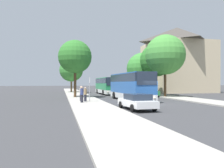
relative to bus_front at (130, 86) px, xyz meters
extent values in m
plane|color=#38383A|center=(1.07, -4.74, -1.88)|extent=(300.00, 300.00, 0.00)
cube|color=#A39E93|center=(-5.93, -4.74, -1.81)|extent=(4.00, 120.00, 0.15)
cube|color=#A39E93|center=(8.07, -4.74, -1.81)|extent=(4.00, 120.00, 0.15)
cube|color=#C6B28E|center=(18.88, 21.23, 4.10)|extent=(14.12, 12.97, 11.97)
pyramid|color=#423D38|center=(18.88, 21.23, 12.04)|extent=(14.12, 12.97, 3.89)
cube|color=silver|center=(0.00, 0.01, -1.26)|extent=(2.90, 10.71, 0.70)
cube|color=#285BA8|center=(0.00, 0.01, -0.16)|extent=(2.90, 10.71, 1.49)
cube|color=#232D3D|center=(0.00, 0.01, 1.06)|extent=(2.92, 10.50, 0.95)
cube|color=#285BA8|center=(0.00, 0.01, 1.59)|extent=(2.84, 10.49, 0.12)
cube|color=#232D3D|center=(0.16, -5.33, 0.91)|extent=(2.33, 0.13, 1.45)
sphere|color=#F4EAC1|center=(-0.75, -5.38, -1.22)|extent=(0.24, 0.24, 0.24)
sphere|color=#F4EAC1|center=(1.06, -5.33, -1.22)|extent=(0.24, 0.24, 0.24)
cylinder|color=black|center=(-1.20, -3.21, -1.38)|extent=(0.33, 1.01, 1.00)
cylinder|color=black|center=(1.39, -3.14, -1.38)|extent=(0.33, 1.01, 1.00)
cylinder|color=black|center=(-1.39, 3.16, -1.38)|extent=(0.33, 1.01, 1.00)
cylinder|color=black|center=(1.20, 3.24, -1.38)|extent=(0.33, 1.01, 1.00)
cube|color=silver|center=(0.02, 15.76, -1.26)|extent=(2.56, 11.67, 0.70)
cube|color=#23844C|center=(0.02, 15.76, -0.29)|extent=(2.56, 11.67, 1.24)
cube|color=#232D3D|center=(0.02, 15.76, 0.81)|extent=(2.58, 11.44, 0.95)
cube|color=#23844C|center=(0.02, 15.76, 1.35)|extent=(2.50, 11.44, 0.12)
cube|color=#232D3D|center=(-0.01, 9.90, 0.66)|extent=(2.25, 0.07, 1.45)
sphere|color=#F4EAC1|center=(-0.89, 9.89, -1.22)|extent=(0.24, 0.24, 0.24)
sphere|color=#F4EAC1|center=(0.86, 9.88, -1.22)|extent=(0.24, 0.24, 0.24)
cylinder|color=black|center=(-1.25, 12.27, -1.38)|extent=(0.30, 1.00, 1.00)
cylinder|color=black|center=(1.25, 12.26, -1.38)|extent=(0.30, 1.00, 1.00)
cylinder|color=black|center=(-1.22, 19.27, -1.38)|extent=(0.30, 1.00, 1.00)
cylinder|color=black|center=(1.28, 19.26, -1.38)|extent=(0.30, 1.00, 1.00)
cube|color=silver|center=(-2.54, -9.63, -1.30)|extent=(2.15, 4.71, 0.55)
cube|color=#232D3D|center=(-2.53, -9.81, -0.77)|extent=(1.79, 2.49, 0.50)
cylinder|color=black|center=(-3.56, -8.25, -1.57)|extent=(0.23, 0.63, 0.62)
cylinder|color=black|center=(-1.67, -8.15, -1.57)|extent=(0.23, 0.63, 0.62)
cylinder|color=black|center=(-3.40, -11.11, -1.57)|extent=(0.23, 0.63, 0.62)
cylinder|color=black|center=(-1.51, -11.00, -1.57)|extent=(0.23, 0.63, 0.62)
cube|color=#236B38|center=(5.14, 6.22, -1.23)|extent=(2.07, 4.54, 0.69)
cube|color=#232D3D|center=(5.14, 6.40, -0.63)|extent=(1.77, 2.38, 0.51)
cylinder|color=black|center=(6.15, 4.86, -1.57)|extent=(0.22, 0.63, 0.62)
cylinder|color=black|center=(4.22, 4.80, -1.57)|extent=(0.22, 0.63, 0.62)
cylinder|color=black|center=(6.07, 7.64, -1.57)|extent=(0.22, 0.63, 0.62)
cylinder|color=black|center=(4.14, 7.58, -1.57)|extent=(0.22, 0.63, 0.62)
cube|color=black|center=(4.96, 15.89, -1.29)|extent=(2.05, 4.49, 0.57)
cube|color=#232D3D|center=(4.97, 16.06, -0.78)|extent=(1.71, 2.37, 0.43)
cylinder|color=black|center=(5.77, 14.48, -1.57)|extent=(0.24, 0.63, 0.62)
cylinder|color=black|center=(3.98, 14.58, -1.57)|extent=(0.24, 0.63, 0.62)
cylinder|color=black|center=(5.93, 17.20, -1.57)|extent=(0.24, 0.63, 0.62)
cylinder|color=black|center=(4.14, 17.30, -1.57)|extent=(0.24, 0.63, 0.62)
cylinder|color=gray|center=(-5.69, -2.67, -0.34)|extent=(0.08, 0.08, 2.79)
cube|color=silver|center=(-5.69, -2.67, 0.71)|extent=(0.03, 0.45, 0.60)
cylinder|color=#23232D|center=(-6.51, -1.19, -1.31)|extent=(0.30, 0.30, 0.84)
cylinder|color=#B2A899|center=(-6.51, -1.19, -0.54)|extent=(0.36, 0.36, 0.70)
sphere|color=tan|center=(-6.51, -1.19, -0.08)|extent=(0.23, 0.23, 0.23)
cylinder|color=#23232D|center=(-6.10, -2.04, -1.34)|extent=(0.30, 0.30, 0.78)
cylinder|color=olive|center=(-6.10, -2.04, -0.62)|extent=(0.36, 0.36, 0.65)
sphere|color=tan|center=(-6.10, -2.04, -0.19)|extent=(0.21, 0.21, 0.21)
cylinder|color=#23232D|center=(-6.62, -3.38, -1.32)|extent=(0.30, 0.30, 0.82)
cylinder|color=navy|center=(-6.62, -3.38, -0.56)|extent=(0.36, 0.36, 0.69)
sphere|color=tan|center=(-6.62, -3.38, -0.11)|extent=(0.22, 0.22, 0.22)
cylinder|color=#47331E|center=(-6.78, 5.89, 0.36)|extent=(0.40, 0.40, 4.19)
sphere|color=#2D7028|center=(-6.78, 5.89, 4.33)|extent=(5.01, 5.01, 5.01)
cylinder|color=brown|center=(-6.54, 24.00, -0.18)|extent=(0.40, 0.40, 3.10)
sphere|color=#387F33|center=(-6.54, 24.00, 3.41)|extent=(5.43, 5.43, 5.43)
cylinder|color=#47331E|center=(6.95, 13.68, -0.41)|extent=(0.40, 0.40, 2.65)
sphere|color=#387F33|center=(6.95, 13.68, 3.27)|extent=(6.26, 6.26, 6.26)
cylinder|color=brown|center=(8.02, 9.44, 0.27)|extent=(0.40, 0.40, 4.01)
sphere|color=#2D7028|center=(8.02, 9.44, 4.51)|extent=(5.95, 5.95, 5.95)
cylinder|color=#47331E|center=(7.01, 4.04, 0.36)|extent=(0.40, 0.40, 4.19)
sphere|color=#428938|center=(7.01, 4.04, 4.80)|extent=(6.24, 6.24, 6.24)
camera|label=1|loc=(-8.80, -27.27, 0.41)|focal=35.00mm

